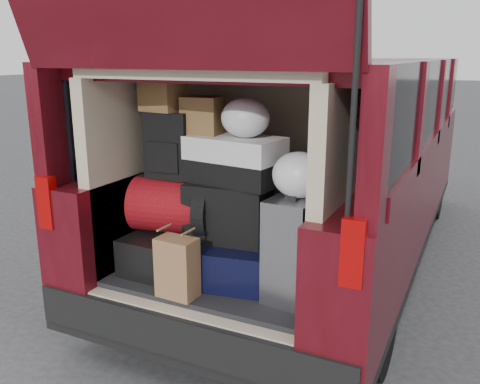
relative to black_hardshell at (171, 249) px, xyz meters
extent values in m
plane|color=#333335|center=(0.36, -0.13, -0.66)|extent=(80.00, 80.00, 0.00)
cylinder|color=black|center=(-0.46, 0.27, -0.34)|extent=(0.24, 0.64, 0.64)
cylinder|color=black|center=(1.18, 0.27, -0.34)|extent=(0.24, 0.64, 0.64)
cylinder|color=black|center=(-0.46, 3.57, -0.34)|extent=(0.24, 0.64, 0.64)
cylinder|color=black|center=(1.18, 3.57, -0.34)|extent=(0.24, 0.64, 0.64)
cube|color=black|center=(0.36, 1.95, -0.40)|extent=(1.90, 4.85, 0.08)
cube|color=#46090F|center=(-0.43, 1.95, 0.04)|extent=(0.33, 4.85, 0.80)
cube|color=#46090F|center=(1.14, 1.95, 0.04)|extent=(0.33, 4.85, 0.80)
cube|color=#46090F|center=(0.36, 1.95, 1.07)|extent=(1.82, 4.46, 0.10)
cube|color=black|center=(-0.52, 1.85, 0.78)|extent=(0.12, 4.25, 0.68)
cube|color=black|center=(1.24, 1.85, 0.78)|extent=(0.12, 4.25, 0.68)
cube|color=black|center=(0.36, -0.42, -0.26)|extent=(1.86, 0.16, 0.22)
cube|color=#990505|center=(-0.50, -0.46, 0.36)|extent=(0.10, 0.06, 0.30)
cube|color=#990505|center=(1.22, -0.46, 0.36)|extent=(0.10, 0.06, 0.30)
cube|color=black|center=(0.36, 0.15, -0.14)|extent=(1.24, 1.05, 0.06)
cube|color=#C3B096|center=(-0.30, 0.15, 0.46)|extent=(0.08, 1.05, 1.15)
cube|color=#C3B096|center=(1.02, 0.15, 0.46)|extent=(0.08, 1.05, 1.15)
cube|color=#C3B096|center=(0.36, 0.70, 0.46)|extent=(1.34, 0.06, 1.15)
cube|color=#C3B096|center=(0.36, 0.15, 1.07)|extent=(1.34, 1.05, 0.06)
cylinder|color=black|center=(1.20, -0.53, 0.99)|extent=(0.02, 0.90, 0.76)
cube|color=black|center=(0.36, 0.15, -0.39)|extent=(1.24, 1.05, 0.55)
cube|color=black|center=(0.00, 0.00, 0.00)|extent=(0.43, 0.58, 0.23)
cube|color=black|center=(0.43, 0.03, 0.00)|extent=(0.50, 0.58, 0.23)
cube|color=silver|center=(0.82, -0.04, 0.17)|extent=(0.27, 0.39, 0.56)
cube|color=#9D7147|center=(0.25, -0.32, 0.05)|extent=(0.22, 0.15, 0.33)
cube|color=maroon|center=(0.03, 0.02, 0.28)|extent=(0.55, 0.41, 0.33)
cube|color=black|center=(0.37, 0.05, 0.28)|extent=(0.49, 0.32, 0.34)
cube|color=black|center=(-0.01, 0.05, 0.64)|extent=(0.28, 0.18, 0.39)
cube|color=white|center=(0.37, 0.09, 0.58)|extent=(0.62, 0.38, 0.26)
cube|color=brown|center=(-0.05, 0.06, 0.94)|extent=(0.26, 0.22, 0.21)
cube|color=brown|center=(0.19, 0.10, 0.82)|extent=(0.23, 0.19, 0.21)
ellipsoid|color=white|center=(0.46, 0.08, 0.82)|extent=(0.30, 0.29, 0.22)
ellipsoid|color=white|center=(0.83, -0.05, 0.56)|extent=(0.32, 0.31, 0.24)
camera|label=1|loc=(1.65, -2.44, 1.15)|focal=38.00mm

